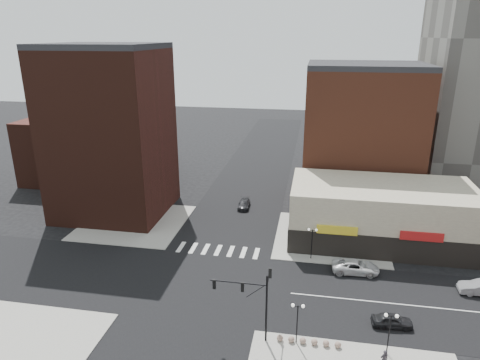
# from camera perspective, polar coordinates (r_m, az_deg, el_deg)

# --- Properties ---
(ground) EXTENTS (240.00, 240.00, 0.00)m
(ground) POSITION_cam_1_polar(r_m,az_deg,el_deg) (50.33, -4.97, -13.70)
(ground) COLOR black
(ground) RESTS_ON ground
(road_ew) EXTENTS (200.00, 14.00, 0.02)m
(road_ew) POSITION_cam_1_polar(r_m,az_deg,el_deg) (50.32, -4.97, -13.69)
(road_ew) COLOR black
(road_ew) RESTS_ON ground
(road_ns) EXTENTS (14.00, 200.00, 0.02)m
(road_ns) POSITION_cam_1_polar(r_m,az_deg,el_deg) (50.32, -4.97, -13.69)
(road_ns) COLOR black
(road_ns) RESTS_ON ground
(sidewalk_nw) EXTENTS (15.00, 15.00, 0.12)m
(sidewalk_nw) POSITION_cam_1_polar(r_m,az_deg,el_deg) (66.85, -13.87, -5.48)
(sidewalk_nw) COLOR gray
(sidewalk_nw) RESTS_ON ground
(sidewalk_ne) EXTENTS (15.00, 15.00, 0.12)m
(sidewalk_ne) POSITION_cam_1_polar(r_m,az_deg,el_deg) (61.61, 11.89, -7.51)
(sidewalk_ne) COLOR gray
(sidewalk_ne) RESTS_ON ground
(sidewalk_sw) EXTENTS (15.00, 15.00, 0.12)m
(sidewalk_sw) POSITION_cam_1_polar(r_m,az_deg,el_deg) (45.88, -29.25, -19.98)
(sidewalk_sw) COLOR gray
(sidewalk_sw) RESTS_ON ground
(building_nw) EXTENTS (16.00, 15.00, 25.00)m
(building_nw) POSITION_cam_1_polar(r_m,az_deg,el_deg) (68.30, -16.84, 5.81)
(building_nw) COLOR #361811
(building_nw) RESTS_ON ground
(building_nw_low) EXTENTS (20.00, 18.00, 12.00)m
(building_nw_low) POSITION_cam_1_polar(r_m,az_deg,el_deg) (89.10, -19.55, 4.17)
(building_nw_low) COLOR #361811
(building_nw_low) RESTS_ON ground
(building_ne_midrise) EXTENTS (18.00, 15.00, 22.00)m
(building_ne_midrise) POSITION_cam_1_polar(r_m,az_deg,el_deg) (72.48, 15.81, 5.42)
(building_ne_midrise) COLOR brown
(building_ne_midrise) RESTS_ON ground
(building_ne_row) EXTENTS (24.20, 12.20, 8.00)m
(building_ne_row) POSITION_cam_1_polar(r_m,az_deg,el_deg) (61.37, 18.18, -4.86)
(building_ne_row) COLOR #C0B899
(building_ne_row) RESTS_ON ground
(traffic_signal) EXTENTS (5.59, 3.09, 7.77)m
(traffic_signal) POSITION_cam_1_polar(r_m,az_deg,el_deg) (39.94, 2.23, -14.72)
(traffic_signal) COLOR black
(traffic_signal) RESTS_ON ground
(street_lamp_se_a) EXTENTS (1.22, 0.32, 4.16)m
(street_lamp_se_a) POSITION_cam_1_polar(r_m,az_deg,el_deg) (40.53, 7.69, -17.23)
(street_lamp_se_a) COLOR black
(street_lamp_se_a) RESTS_ON sidewalk_se
(street_lamp_se_b) EXTENTS (1.22, 0.32, 4.16)m
(street_lamp_se_b) POSITION_cam_1_polar(r_m,az_deg,el_deg) (41.19, 19.42, -17.61)
(street_lamp_se_b) COLOR black
(street_lamp_se_b) RESTS_ON sidewalk_se
(street_lamp_ne) EXTENTS (1.22, 0.32, 4.16)m
(street_lamp_ne) POSITION_cam_1_polar(r_m,az_deg,el_deg) (54.29, 9.60, -7.34)
(street_lamp_ne) COLOR black
(street_lamp_ne) RESTS_ON sidewalk_ne
(bollard_row) EXTENTS (5.84, 0.59, 0.59)m
(bollard_row) POSITION_cam_1_polar(r_m,az_deg,el_deg) (42.28, 9.13, -20.47)
(bollard_row) COLOR #856A5B
(bollard_row) RESTS_ON sidewalk_se
(white_suv) EXTENTS (5.65, 2.79, 1.54)m
(white_suv) POSITION_cam_1_polar(r_m,az_deg,el_deg) (53.74, 15.14, -11.10)
(white_suv) COLOR silver
(white_suv) RESTS_ON ground
(dark_sedan_east) EXTENTS (4.00, 1.83, 1.33)m
(dark_sedan_east) POSITION_cam_1_polar(r_m,az_deg,el_deg) (46.18, 19.62, -17.24)
(dark_sedan_east) COLOR black
(dark_sedan_east) RESTS_ON ground
(dark_sedan_north) EXTENTS (1.94, 4.38, 1.25)m
(dark_sedan_north) POSITION_cam_1_polar(r_m,az_deg,el_deg) (70.03, 0.54, -3.24)
(dark_sedan_north) COLOR black
(dark_sedan_north) RESTS_ON ground
(pedestrian) EXTENTS (0.80, 0.65, 1.89)m
(pedestrian) POSITION_cam_1_polar(r_m,az_deg,el_deg) (40.91, 18.65, -21.76)
(pedestrian) COLOR #252328
(pedestrian) RESTS_ON sidewalk_se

